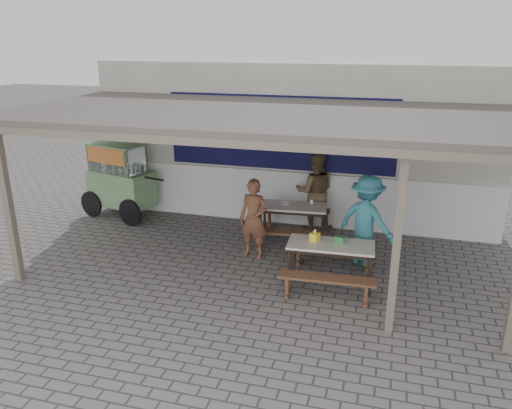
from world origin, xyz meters
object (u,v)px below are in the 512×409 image
object	(u,v)px
bench_left_street	(288,237)
patron_wall_side	(315,192)
bench_right_street	(326,283)
patron_right_table	(366,220)
condiment_jar	(312,201)
bench_right_wall	(333,251)
table_left	(293,209)
condiment_bowl	(285,203)
bench_left_wall	(296,213)
donation_box	(340,240)
patron_street_side	(254,219)
tissue_box	(315,237)
table_right	(331,248)
vendor_cart	(120,177)

from	to	relation	value
bench_left_street	patron_wall_side	distance (m)	1.51
bench_right_street	patron_right_table	size ratio (longest dim) A/B	0.91
patron_wall_side	condiment_jar	xyz separation A→B (m)	(0.00, -0.47, -0.07)
bench_right_wall	patron_wall_side	world-z (taller)	patron_wall_side
bench_right_street	patron_right_table	world-z (taller)	patron_right_table
table_left	condiment_bowl	bearing A→B (deg)	167.43
table_left	bench_right_street	bearing A→B (deg)	-71.69
bench_left_wall	donation_box	distance (m)	2.68
bench_left_street	donation_box	bearing A→B (deg)	-47.70
donation_box	condiment_bowl	world-z (taller)	donation_box
patron_street_side	donation_box	world-z (taller)	patron_street_side
patron_wall_side	tissue_box	size ratio (longest dim) A/B	12.48
patron_street_side	condiment_bowl	bearing A→B (deg)	77.48
bench_left_street	bench_left_wall	xyz separation A→B (m)	(-0.12, 1.35, 0.00)
bench_right_street	condiment_bowl	distance (m)	2.75
bench_left_street	tissue_box	size ratio (longest dim) A/B	10.84
bench_right_street	table_right	bearing A→B (deg)	90.00
vendor_cart	patron_street_side	xyz separation A→B (m)	(3.60, -1.38, -0.17)
donation_box	table_right	bearing A→B (deg)	-146.84
bench_left_street	condiment_jar	bearing A→B (deg)	67.98
patron_street_side	condiment_jar	distance (m)	1.55
patron_right_table	bench_right_wall	bearing A→B (deg)	63.75
bench_right_wall	donation_box	size ratio (longest dim) A/B	9.35
patron_wall_side	bench_right_wall	bearing A→B (deg)	98.78
patron_street_side	donation_box	distance (m)	1.82
tissue_box	condiment_bowl	bearing A→B (deg)	117.34
table_right	condiment_jar	distance (m)	2.13
donation_box	bench_right_street	bearing A→B (deg)	-98.46
bench_left_wall	patron_wall_side	xyz separation A→B (m)	(0.40, 0.04, 0.52)
patron_wall_side	condiment_jar	world-z (taller)	patron_wall_side
patron_street_side	patron_right_table	bearing A→B (deg)	14.88
bench_left_street	bench_right_wall	xyz separation A→B (m)	(0.92, -0.45, 0.00)
bench_right_wall	bench_left_street	bearing A→B (deg)	150.92
table_left	bench_left_wall	world-z (taller)	table_left
patron_right_table	bench_right_street	bearing A→B (deg)	102.19
donation_box	bench_left_street	bearing A→B (deg)	137.35
bench_left_street	patron_right_table	xyz separation A→B (m)	(1.46, -0.07, 0.51)
table_right	patron_right_table	bearing A→B (deg)	60.84
table_left	condiment_jar	world-z (taller)	condiment_jar
vendor_cart	table_left	bearing A→B (deg)	9.34
tissue_box	condiment_jar	distance (m)	1.99
table_left	patron_right_table	size ratio (longest dim) A/B	0.84
vendor_cart	table_right	bearing A→B (deg)	-8.13
condiment_bowl	tissue_box	bearing A→B (deg)	-62.66
patron_street_side	patron_right_table	size ratio (longest dim) A/B	0.90
bench_left_street	bench_right_wall	distance (m)	1.02
vendor_cart	patron_right_table	xyz separation A→B (m)	(5.66, -1.10, -0.09)
patron_wall_side	bench_left_street	bearing A→B (deg)	68.35
table_left	table_right	size ratio (longest dim) A/B	0.97
bench_left_wall	bench_right_wall	world-z (taller)	same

